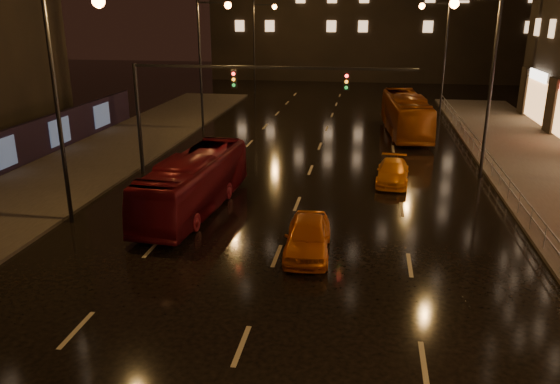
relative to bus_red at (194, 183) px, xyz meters
name	(u,v)px	position (x,y,z in m)	size (l,w,h in m)	color
ground	(307,180)	(4.65, 5.57, -1.33)	(140.00, 140.00, 0.00)	black
sidewalk_left	(31,195)	(-8.85, 0.57, -1.26)	(7.00, 70.00, 0.15)	#38332D
traffic_signal	(215,92)	(-0.41, 5.57, 3.40)	(15.31, 0.32, 6.20)	black
railing_right	(510,184)	(14.85, 3.57, -0.44)	(0.05, 56.00, 1.00)	#99999E
bus_red	(194,183)	(0.00, 0.00, 0.00)	(2.24, 9.56, 2.66)	#5D0D17
bus_curb	(406,114)	(10.65, 18.62, 0.17)	(2.52, 10.75, 2.99)	#8E400E
taxi_near	(308,236)	(5.79, -4.02, -0.62)	(1.69, 4.21, 1.43)	#D16313
taxi_far	(393,172)	(9.33, 5.86, -0.74)	(1.67, 4.10, 1.19)	orange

